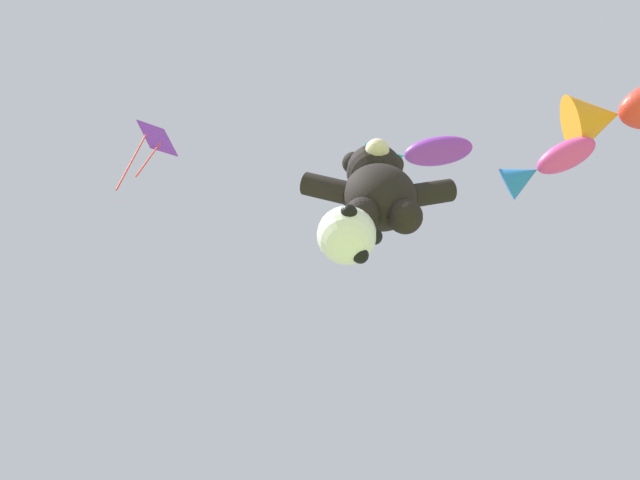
{
  "coord_description": "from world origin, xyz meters",
  "views": [
    {
      "loc": [
        -0.62,
        2.33,
        0.97
      ],
      "look_at": [
        -0.4,
        6.69,
        9.13
      ],
      "focal_mm": 35.0,
      "sensor_mm": 36.0,
      "label": 1
    }
  ],
  "objects_px": {
    "soccer_ball_kite": "(347,235)",
    "diamond_kite": "(154,143)",
    "teddy_bear_kite": "(378,188)",
    "fish_kite_magenta": "(544,167)",
    "fish_kite_crimson": "(629,112)",
    "fish_kite_violet": "(412,155)"
  },
  "relations": [
    {
      "from": "soccer_ball_kite",
      "to": "fish_kite_violet",
      "type": "bearing_deg",
      "value": 15.07
    },
    {
      "from": "teddy_bear_kite",
      "to": "diamond_kite",
      "type": "bearing_deg",
      "value": 171.82
    },
    {
      "from": "fish_kite_crimson",
      "to": "diamond_kite",
      "type": "xyz_separation_m",
      "value": [
        -8.84,
        1.18,
        0.36
      ]
    },
    {
      "from": "soccer_ball_kite",
      "to": "diamond_kite",
      "type": "bearing_deg",
      "value": 171.95
    },
    {
      "from": "fish_kite_crimson",
      "to": "diamond_kite",
      "type": "relative_size",
      "value": 0.91
    },
    {
      "from": "soccer_ball_kite",
      "to": "fish_kite_crimson",
      "type": "relative_size",
      "value": 0.32
    },
    {
      "from": "teddy_bear_kite",
      "to": "fish_kite_magenta",
      "type": "height_order",
      "value": "fish_kite_magenta"
    },
    {
      "from": "fish_kite_crimson",
      "to": "diamond_kite",
      "type": "bearing_deg",
      "value": 172.39
    },
    {
      "from": "teddy_bear_kite",
      "to": "fish_kite_magenta",
      "type": "bearing_deg",
      "value": 5.68
    },
    {
      "from": "teddy_bear_kite",
      "to": "fish_kite_violet",
      "type": "distance_m",
      "value": 2.96
    },
    {
      "from": "fish_kite_violet",
      "to": "fish_kite_magenta",
      "type": "distance_m",
      "value": 2.4
    },
    {
      "from": "teddy_bear_kite",
      "to": "fish_kite_crimson",
      "type": "xyz_separation_m",
      "value": [
        4.78,
        -0.6,
        2.71
      ]
    },
    {
      "from": "fish_kite_crimson",
      "to": "diamond_kite",
      "type": "distance_m",
      "value": 8.93
    },
    {
      "from": "fish_kite_magenta",
      "to": "diamond_kite",
      "type": "height_order",
      "value": "diamond_kite"
    },
    {
      "from": "soccer_ball_kite",
      "to": "fish_kite_crimson",
      "type": "distance_m",
      "value": 6.73
    },
    {
      "from": "diamond_kite",
      "to": "soccer_ball_kite",
      "type": "bearing_deg",
      "value": -8.05
    },
    {
      "from": "teddy_bear_kite",
      "to": "fish_kite_crimson",
      "type": "relative_size",
      "value": 0.88
    },
    {
      "from": "teddy_bear_kite",
      "to": "soccer_ball_kite",
      "type": "distance_m",
      "value": 1.49
    },
    {
      "from": "soccer_ball_kite",
      "to": "fish_kite_magenta",
      "type": "height_order",
      "value": "fish_kite_magenta"
    },
    {
      "from": "fish_kite_magenta",
      "to": "diamond_kite",
      "type": "relative_size",
      "value": 0.59
    },
    {
      "from": "soccer_ball_kite",
      "to": "diamond_kite",
      "type": "height_order",
      "value": "diamond_kite"
    },
    {
      "from": "fish_kite_crimson",
      "to": "fish_kite_magenta",
      "type": "bearing_deg",
      "value": 149.67
    }
  ]
}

